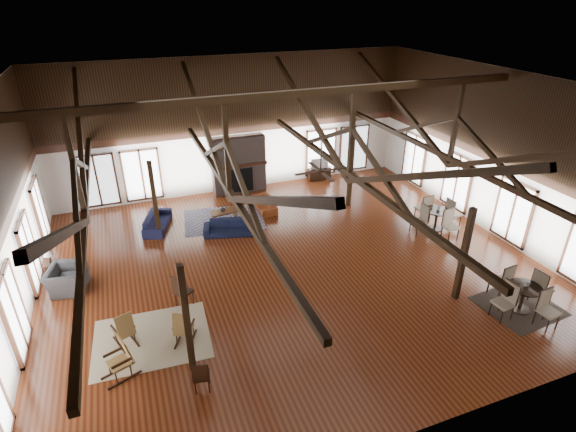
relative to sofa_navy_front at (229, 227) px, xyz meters
name	(u,v)px	position (x,y,z in m)	size (l,w,h in m)	color
floor	(292,264)	(1.48, -2.84, -0.28)	(16.00, 16.00, 0.00)	brown
ceiling	(292,85)	(1.48, -2.84, 5.72)	(16.00, 14.00, 0.02)	black
wall_back	(235,126)	(1.48, 4.16, 2.72)	(16.00, 0.02, 6.00)	white
wall_front	(431,323)	(1.48, -9.84, 2.72)	(16.00, 0.02, 6.00)	white
wall_left	(1,227)	(-6.52, -2.84, 2.72)	(0.02, 14.00, 6.00)	white
wall_right	(494,153)	(9.48, -2.84, 2.72)	(0.02, 14.00, 6.00)	white
roof_truss	(292,152)	(1.48, -2.84, 3.75)	(15.60, 14.07, 3.14)	black
post_grid	(292,225)	(1.48, -2.84, 1.25)	(8.16, 7.16, 3.05)	black
fireplace	(239,165)	(1.48, 3.83, 1.01)	(2.50, 0.69, 2.60)	brown
ceiling_fan	(321,170)	(1.98, -3.84, 3.46)	(1.60, 1.60, 0.75)	black
sofa_navy_front	(229,227)	(0.00, 0.00, 0.00)	(1.90, 0.74, 0.56)	black
sofa_navy_left	(157,221)	(-2.50, 1.49, 0.01)	(0.76, 1.95, 0.57)	#131534
sofa_orange	(264,203)	(1.95, 1.62, -0.03)	(0.67, 1.72, 0.50)	brown
coffee_table	(225,212)	(0.12, 1.19, 0.08)	(1.15, 0.67, 0.42)	brown
vase	(223,209)	(0.06, 1.16, 0.24)	(0.19, 0.19, 0.20)	#B2B2B2
armchair	(67,279)	(-5.58, -1.68, 0.10)	(1.03, 1.18, 0.76)	#303032
side_table_lamp	(52,267)	(-6.05, -0.84, 0.14)	(0.44, 0.44, 1.11)	black
rocking_chair_a	(125,330)	(-4.00, -4.91, 0.20)	(0.67, 0.89, 1.02)	olive
rocking_chair_b	(183,329)	(-2.57, -5.36, 0.19)	(0.70, 0.87, 0.99)	olive
rocking_chair_c	(122,358)	(-4.10, -5.96, 0.24)	(0.96, 0.73, 1.10)	olive
side_chair_a	(180,290)	(-2.39, -3.82, 0.34)	(0.63, 0.63, 1.07)	black
side_chair_b	(201,375)	(-2.43, -7.15, 0.25)	(0.45, 0.45, 0.90)	black
cafe_table_near	(524,294)	(6.87, -7.47, 0.28)	(2.18, 2.18, 1.12)	black
cafe_table_far	(437,216)	(7.64, -2.48, 0.29)	(2.18, 2.18, 1.14)	black
cup_near	(527,285)	(6.92, -7.45, 0.58)	(0.13, 0.13, 0.10)	#B2B2B2
cup_far	(438,209)	(7.64, -2.51, 0.59)	(0.12, 0.12, 0.10)	#B2B2B2
tv_console	(319,173)	(5.54, 3.91, 0.00)	(1.13, 0.42, 0.56)	black
television	(319,163)	(5.52, 3.91, 0.54)	(0.89, 0.12, 0.51)	#B2B2B2
rug_tan	(152,339)	(-3.38, -4.91, -0.27)	(3.03, 2.38, 0.01)	tan
rug_navy	(224,219)	(0.08, 1.25, -0.27)	(3.15, 2.36, 0.01)	#1C1C4E
rug_dark	(518,306)	(6.97, -7.35, -0.27)	(2.12, 1.93, 0.01)	black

